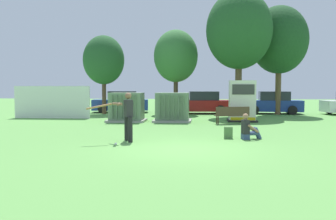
{
  "coord_description": "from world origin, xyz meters",
  "views": [
    {
      "loc": [
        0.58,
        -11.16,
        1.93
      ],
      "look_at": [
        -0.81,
        3.5,
        1.0
      ],
      "focal_mm": 38.79,
      "sensor_mm": 36.0,
      "label": 1
    }
  ],
  "objects_px": {
    "transformer_west": "(127,108)",
    "park_bench": "(232,114)",
    "backpack": "(228,133)",
    "transformer_mid_west": "(173,108)",
    "seated_spectator": "(248,129)",
    "parked_car_right_of_center": "(272,103)",
    "batter": "(127,114)",
    "parked_car_left_of_center": "(202,103)",
    "generator_enclosure": "(242,101)",
    "sports_ball": "(116,144)",
    "parked_car_leftmost": "(121,102)"
  },
  "relations": [
    {
      "from": "generator_enclosure",
      "to": "sports_ball",
      "type": "xyz_separation_m",
      "value": [
        -5.08,
        -8.93,
        -1.09
      ]
    },
    {
      "from": "transformer_mid_west",
      "to": "seated_spectator",
      "type": "distance_m",
      "value": 7.34
    },
    {
      "from": "backpack",
      "to": "parked_car_left_of_center",
      "type": "distance_m",
      "value": 13.05
    },
    {
      "from": "parked_car_leftmost",
      "to": "parked_car_left_of_center",
      "type": "distance_m",
      "value": 6.22
    },
    {
      "from": "sports_ball",
      "to": "parked_car_left_of_center",
      "type": "distance_m",
      "value": 15.26
    },
    {
      "from": "park_bench",
      "to": "backpack",
      "type": "height_order",
      "value": "park_bench"
    },
    {
      "from": "transformer_mid_west",
      "to": "backpack",
      "type": "xyz_separation_m",
      "value": [
        2.63,
        -6.4,
        -0.57
      ]
    },
    {
      "from": "park_bench",
      "to": "parked_car_leftmost",
      "type": "bearing_deg",
      "value": 133.32
    },
    {
      "from": "transformer_mid_west",
      "to": "park_bench",
      "type": "relative_size",
      "value": 1.14
    },
    {
      "from": "transformer_west",
      "to": "park_bench",
      "type": "height_order",
      "value": "transformer_west"
    },
    {
      "from": "transformer_mid_west",
      "to": "batter",
      "type": "height_order",
      "value": "batter"
    },
    {
      "from": "batter",
      "to": "parked_car_left_of_center",
      "type": "distance_m",
      "value": 14.34
    },
    {
      "from": "seated_spectator",
      "to": "parked_car_left_of_center",
      "type": "bearing_deg",
      "value": 97.43
    },
    {
      "from": "park_bench",
      "to": "parked_car_left_of_center",
      "type": "relative_size",
      "value": 0.43
    },
    {
      "from": "seated_spectator",
      "to": "parked_car_right_of_center",
      "type": "xyz_separation_m",
      "value": [
        3.38,
        13.34,
        0.38
      ]
    },
    {
      "from": "transformer_west",
      "to": "seated_spectator",
      "type": "height_order",
      "value": "transformer_west"
    },
    {
      "from": "backpack",
      "to": "batter",
      "type": "bearing_deg",
      "value": -163.23
    },
    {
      "from": "parked_car_leftmost",
      "to": "transformer_mid_west",
      "type": "bearing_deg",
      "value": -57.76
    },
    {
      "from": "sports_ball",
      "to": "backpack",
      "type": "height_order",
      "value": "backpack"
    },
    {
      "from": "transformer_mid_west",
      "to": "generator_enclosure",
      "type": "relative_size",
      "value": 0.91
    },
    {
      "from": "transformer_mid_west",
      "to": "backpack",
      "type": "relative_size",
      "value": 4.77
    },
    {
      "from": "sports_ball",
      "to": "transformer_mid_west",
      "type": "bearing_deg",
      "value": 81.82
    },
    {
      "from": "transformer_mid_west",
      "to": "parked_car_left_of_center",
      "type": "xyz_separation_m",
      "value": [
        1.64,
        6.6,
        -0.04
      ]
    },
    {
      "from": "seated_spectator",
      "to": "parked_car_right_of_center",
      "type": "bearing_deg",
      "value": 75.78
    },
    {
      "from": "transformer_west",
      "to": "park_bench",
      "type": "xyz_separation_m",
      "value": [
        5.77,
        -0.86,
        -0.25
      ]
    },
    {
      "from": "parked_car_left_of_center",
      "to": "batter",
      "type": "bearing_deg",
      "value": -100.63
    },
    {
      "from": "sports_ball",
      "to": "parked_car_left_of_center",
      "type": "relative_size",
      "value": 0.02
    },
    {
      "from": "transformer_west",
      "to": "batter",
      "type": "bearing_deg",
      "value": -78.03
    },
    {
      "from": "batter",
      "to": "transformer_west",
      "type": "bearing_deg",
      "value": 101.97
    },
    {
      "from": "parked_car_left_of_center",
      "to": "sports_ball",
      "type": "bearing_deg",
      "value": -100.74
    },
    {
      "from": "park_bench",
      "to": "transformer_west",
      "type": "bearing_deg",
      "value": 171.55
    },
    {
      "from": "parked_car_right_of_center",
      "to": "seated_spectator",
      "type": "bearing_deg",
      "value": -104.22
    },
    {
      "from": "transformer_mid_west",
      "to": "parked_car_right_of_center",
      "type": "relative_size",
      "value": 0.49
    },
    {
      "from": "transformer_mid_west",
      "to": "generator_enclosure",
      "type": "bearing_deg",
      "value": 8.21
    },
    {
      "from": "parked_car_right_of_center",
      "to": "parked_car_left_of_center",
      "type": "bearing_deg",
      "value": -177.46
    },
    {
      "from": "park_bench",
      "to": "backpack",
      "type": "bearing_deg",
      "value": -96.07
    },
    {
      "from": "sports_ball",
      "to": "parked_car_leftmost",
      "type": "height_order",
      "value": "parked_car_leftmost"
    },
    {
      "from": "transformer_west",
      "to": "parked_car_leftmost",
      "type": "distance_m",
      "value": 7.64
    },
    {
      "from": "generator_enclosure",
      "to": "parked_car_right_of_center",
      "type": "bearing_deg",
      "value": 65.51
    },
    {
      "from": "transformer_mid_west",
      "to": "park_bench",
      "type": "bearing_deg",
      "value": -17.5
    },
    {
      "from": "backpack",
      "to": "parked_car_left_of_center",
      "type": "height_order",
      "value": "parked_car_left_of_center"
    },
    {
      "from": "transformer_west",
      "to": "park_bench",
      "type": "relative_size",
      "value": 1.14
    },
    {
      "from": "transformer_mid_west",
      "to": "batter",
      "type": "xyz_separation_m",
      "value": [
        -1.01,
        -7.49,
        0.19
      ]
    },
    {
      "from": "transformer_west",
      "to": "seated_spectator",
      "type": "relative_size",
      "value": 2.18
    },
    {
      "from": "parked_car_left_of_center",
      "to": "parked_car_right_of_center",
      "type": "relative_size",
      "value": 1.01
    },
    {
      "from": "sports_ball",
      "to": "parked_car_right_of_center",
      "type": "relative_size",
      "value": 0.02
    },
    {
      "from": "parked_car_right_of_center",
      "to": "transformer_west",
      "type": "bearing_deg",
      "value": -143.09
    },
    {
      "from": "backpack",
      "to": "transformer_mid_west",
      "type": "bearing_deg",
      "value": 112.38
    },
    {
      "from": "transformer_west",
      "to": "generator_enclosure",
      "type": "height_order",
      "value": "generator_enclosure"
    },
    {
      "from": "transformer_west",
      "to": "backpack",
      "type": "height_order",
      "value": "transformer_west"
    }
  ]
}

